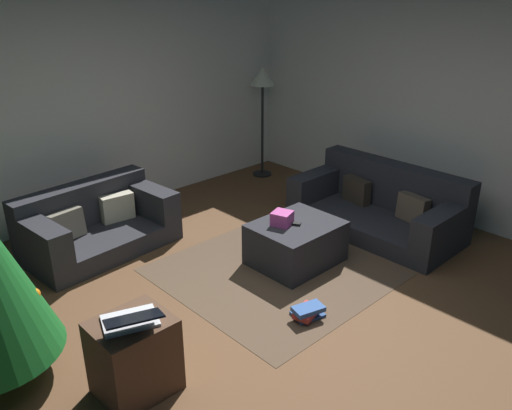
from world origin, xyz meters
The scene contains 13 objects.
ground_plane centered at (0.00, 0.00, 0.00)m, with size 6.40×6.40×0.00m, color brown.
rear_partition centered at (0.00, 3.14, 1.30)m, with size 6.40×0.12×2.60m, color silver.
corner_partition centered at (3.14, 0.00, 1.30)m, with size 0.12×6.40×2.60m, color silver.
couch_left centered at (-0.36, 2.24, 0.27)m, with size 1.60×0.98×0.68m.
couch_right centered at (2.27, 0.41, 0.27)m, with size 0.96×1.90×0.73m.
ottoman centered at (0.96, 0.54, 0.22)m, with size 0.85×0.70×0.43m, color #26262B.
gift_box centered at (0.83, 0.62, 0.50)m, with size 0.18×0.18×0.14m, color #B23F8C.
tv_remote centered at (0.91, 0.55, 0.45)m, with size 0.05×0.16×0.02m, color black.
side_table centered at (-1.20, 0.07, 0.29)m, with size 0.52×0.44×0.57m, color #4C3323.
laptop centered at (-1.22, 0.01, 0.63)m, with size 0.48×0.52×0.19m.
book_stack centered at (0.31, -0.19, 0.06)m, with size 0.33×0.27×0.12m.
corner_lamp centered at (2.55, 2.68, 1.34)m, with size 0.36×0.36×1.57m.
area_rug centered at (0.96, 0.54, 0.00)m, with size 2.60×2.00×0.01m, color #4F3C2C.
Camera 1 is at (-2.56, -2.58, 2.64)m, focal length 36.41 mm.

